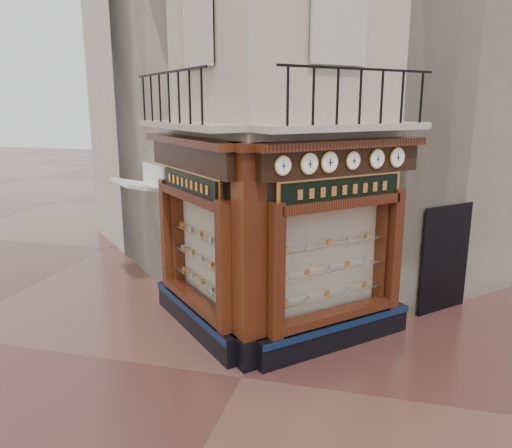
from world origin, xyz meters
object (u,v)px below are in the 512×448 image
(corner_pilaster, at_px, (249,261))
(clock_a, at_px, (283,166))
(signboard_right, at_px, (342,189))
(clock_d, at_px, (353,161))
(clock_b, at_px, (309,164))
(clock_e, at_px, (377,159))
(awning, at_px, (143,289))
(clock_f, at_px, (397,157))
(clock_c, at_px, (329,162))
(signboard_left, at_px, (190,183))

(corner_pilaster, relative_size, clock_a, 12.13)
(clock_a, relative_size, signboard_right, 0.16)
(corner_pilaster, distance_m, clock_d, 2.55)
(clock_b, distance_m, clock_e, 1.52)
(clock_b, relative_size, awning, 0.25)
(clock_f, bearing_deg, clock_e, -180.00)
(clock_c, bearing_deg, clock_e, -0.00)
(clock_f, relative_size, awning, 0.25)
(clock_a, distance_m, clock_f, 2.56)
(awning, height_order, signboard_left, signboard_left)
(clock_a, bearing_deg, signboard_right, 4.65)
(clock_a, height_order, signboard_right, clock_a)
(clock_a, relative_size, awning, 0.22)
(corner_pilaster, distance_m, clock_f, 3.42)
(clock_b, height_order, clock_d, clock_b)
(awning, distance_m, signboard_left, 4.24)
(corner_pilaster, height_order, signboard_right, corner_pilaster)
(clock_a, xyz_separation_m, clock_d, (1.05, 1.05, 0.00))
(corner_pilaster, distance_m, awning, 5.05)
(clock_f, bearing_deg, clock_c, -180.00)
(clock_b, distance_m, signboard_right, 0.99)
(clock_a, height_order, clock_e, clock_e)
(awning, bearing_deg, clock_b, -164.35)
(clock_c, distance_m, clock_d, 0.53)
(awning, bearing_deg, signboard_right, -155.54)
(clock_e, xyz_separation_m, signboard_left, (-3.49, -0.41, -0.52))
(clock_f, height_order, signboard_left, clock_f)
(clock_e, bearing_deg, signboard_left, 141.69)
(corner_pilaster, bearing_deg, signboard_right, -10.25)
(signboard_right, bearing_deg, clock_f, -5.27)
(corner_pilaster, relative_size, clock_f, 10.59)
(clock_b, xyz_separation_m, signboard_left, (-2.41, 0.67, -0.52))
(clock_b, distance_m, signboard_left, 2.56)
(corner_pilaster, bearing_deg, clock_b, -24.98)
(corner_pilaster, distance_m, clock_e, 2.99)
(awning, height_order, signboard_right, signboard_right)
(clock_d, xyz_separation_m, clock_f, (0.76, 0.76, 0.00))
(corner_pilaster, xyz_separation_m, clock_a, (0.58, -0.03, 1.67))
(clock_c, bearing_deg, signboard_right, 15.19)
(clock_a, relative_size, clock_f, 0.87)
(signboard_left, relative_size, signboard_right, 0.94)
(clock_b, relative_size, signboard_left, 0.19)
(signboard_left, bearing_deg, clock_c, -142.69)
(clock_e, bearing_deg, signboard_right, 170.89)
(clock_c, xyz_separation_m, signboard_left, (-2.71, 0.37, -0.52))
(clock_e, height_order, clock_f, clock_f)
(signboard_left, bearing_deg, clock_b, -150.47)
(clock_d, relative_size, awning, 0.22)
(signboard_left, bearing_deg, awning, 3.65)
(clock_a, height_order, clock_f, clock_f)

